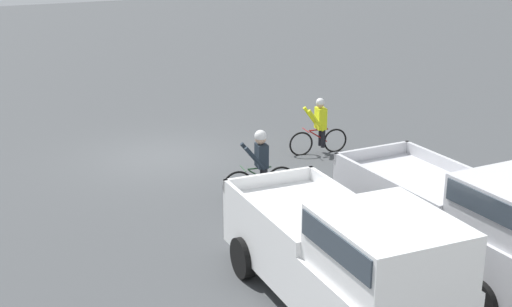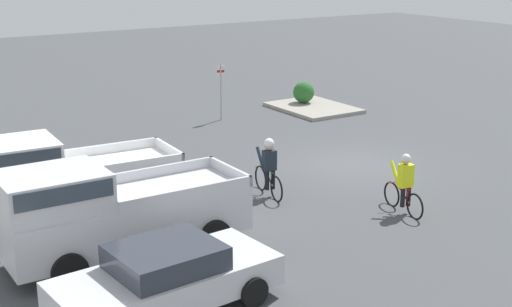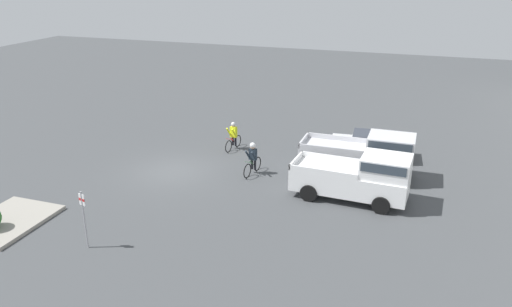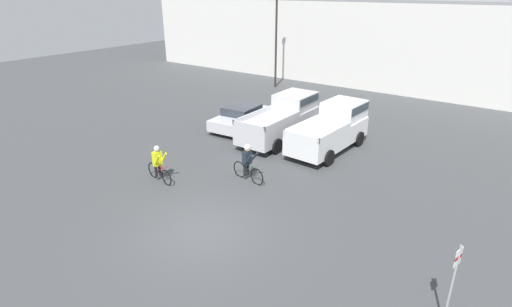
{
  "view_description": "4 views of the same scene",
  "coord_description": "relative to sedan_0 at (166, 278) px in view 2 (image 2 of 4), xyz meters",
  "views": [
    {
      "loc": [
        6.22,
        17.83,
        6.24
      ],
      "look_at": [
        -0.78,
        4.17,
        1.2
      ],
      "focal_mm": 50.0,
      "sensor_mm": 36.0,
      "label": 1
    },
    {
      "loc": [
        -16.6,
        14.43,
        6.67
      ],
      "look_at": [
        -0.78,
        4.17,
        1.2
      ],
      "focal_mm": 50.0,
      "sensor_mm": 36.0,
      "label": 2
    },
    {
      "loc": [
        20.7,
        11.59,
        9.87
      ],
      "look_at": [
        -0.78,
        4.17,
        1.2
      ],
      "focal_mm": 35.0,
      "sensor_mm": 36.0,
      "label": 3
    },
    {
      "loc": [
        8.16,
        -8.23,
        7.62
      ],
      "look_at": [
        -0.78,
        4.17,
        1.2
      ],
      "focal_mm": 28.0,
      "sensor_mm": 36.0,
      "label": 4
    }
  ],
  "objects": [
    {
      "name": "sedan_0",
      "position": [
        0.0,
        0.0,
        0.0
      ],
      "size": [
        2.24,
        4.44,
        1.32
      ],
      "color": "silver",
      "rests_on": "ground_plane"
    },
    {
      "name": "shrub",
      "position": [
        13.21,
        -13.05,
        -0.05
      ],
      "size": [
        0.92,
        0.92,
        0.92
      ],
      "color": "#286028",
      "rests_on": "curb_island"
    },
    {
      "name": "cyclist_0",
      "position": [
        4.36,
        -5.27,
        0.2
      ],
      "size": [
        1.78,
        0.52,
        1.68
      ],
      "color": "black",
      "rests_on": "ground_plane"
    },
    {
      "name": "pickup_truck_1",
      "position": [
        5.63,
        0.17,
        0.46
      ],
      "size": [
        2.34,
        5.18,
        2.21
      ],
      "color": "white",
      "rests_on": "ground_plane"
    },
    {
      "name": "cyclist_1",
      "position": [
        1.36,
        -7.49,
        0.13
      ],
      "size": [
        1.72,
        0.52,
        1.62
      ],
      "color": "black",
      "rests_on": "ground_plane"
    },
    {
      "name": "pickup_truck_0",
      "position": [
        2.8,
        0.03,
        0.47
      ],
      "size": [
        2.13,
        5.43,
        2.21
      ],
      "color": "silver",
      "rests_on": "ground_plane"
    },
    {
      "name": "curb_island",
      "position": [
        12.43,
        -12.99,
        -0.59
      ],
      "size": [
        3.64,
        2.79,
        0.15
      ],
      "primitive_type": "cube",
      "color": "gray",
      "rests_on": "ground_plane"
    },
    {
      "name": "fire_lane_sign",
      "position": [
        12.94,
        -8.74,
        0.72
      ],
      "size": [
        0.1,
        0.3,
        2.29
      ],
      "color": "#9E9EA3",
      "rests_on": "ground_plane"
    },
    {
      "name": "ground_plane",
      "position": [
        5.38,
        -9.18,
        -0.67
      ],
      "size": [
        80.0,
        80.0,
        0.0
      ],
      "primitive_type": "plane",
      "color": "#424447"
    }
  ]
}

